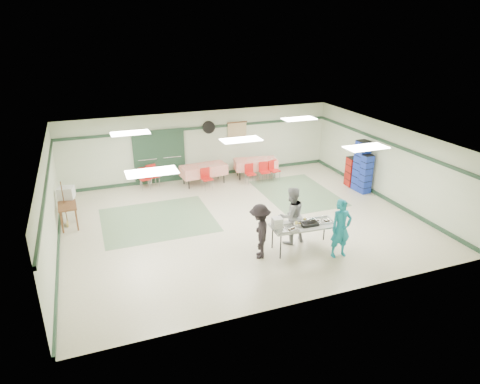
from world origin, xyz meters
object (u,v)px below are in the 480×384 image
object	(u,v)px
crate_stack_blue_b	(365,174)
dining_table_b	(204,170)
chair_c	(273,168)
serving_table	(304,226)
chair_loose_a	(152,173)
printer_table	(68,208)
chair_a	(264,170)
chair_loose_b	(144,176)
volunteer_teal	(341,229)
crate_stack_red	(353,172)
dining_table_a	(256,164)
volunteer_grey	(291,215)
office_printer	(66,193)
crate_stack_blue_a	(361,166)
broom	(64,203)
chair_b	(250,172)
chair_d	(206,176)
volunteer_dark	(260,231)

from	to	relation	value
crate_stack_blue_b	dining_table_b	bearing A→B (deg)	150.51
chair_c	serving_table	bearing A→B (deg)	-116.10
chair_loose_a	printer_table	size ratio (longest dim) A/B	1.02
chair_a	chair_loose_b	distance (m)	4.66
volunteer_teal	chair_c	bearing A→B (deg)	84.33
chair_c	crate_stack_red	bearing A→B (deg)	-42.45
dining_table_a	volunteer_teal	bearing A→B (deg)	-82.75
volunteer_teal	chair_c	xyz separation A→B (m)	(0.82, 6.08, -0.33)
printer_table	chair_loose_b	bearing A→B (deg)	40.36
volunteer_teal	volunteer_grey	xyz separation A→B (m)	(-0.90, 1.16, 0.02)
dining_table_b	printer_table	world-z (taller)	dining_table_b
volunteer_teal	printer_table	distance (m)	8.19
chair_loose_b	office_printer	bearing A→B (deg)	-147.87
crate_stack_blue_a	broom	bearing A→B (deg)	176.41
broom	chair_loose_b	bearing A→B (deg)	43.00
chair_c	printer_table	world-z (taller)	chair_c
chair_a	printer_table	size ratio (longest dim) A/B	0.94
serving_table	broom	xyz separation A→B (m)	(-6.22, 3.94, 0.05)
chair_a	crate_stack_blue_a	distance (m)	3.71
chair_c	crate_stack_blue_b	bearing A→B (deg)	-53.23
crate_stack_red	office_printer	world-z (taller)	crate_stack_red
volunteer_grey	chair_loose_b	size ratio (longest dim) A/B	2.07
printer_table	chair_a	bearing A→B (deg)	10.34
chair_loose_a	crate_stack_blue_a	world-z (taller)	crate_stack_blue_a
chair_c	chair_loose_b	distance (m)	5.07
chair_b	crate_stack_red	distance (m)	3.97
dining_table_a	chair_c	size ratio (longest dim) A/B	2.24
volunteer_teal	volunteer_grey	world-z (taller)	volunteer_grey
chair_loose_b	crate_stack_red	distance (m)	7.99
chair_loose_b	office_printer	xyz separation A→B (m)	(-2.71, -1.92, 0.43)
volunteer_grey	chair_a	distance (m)	5.11
dining_table_a	crate_stack_blue_b	xyz separation A→B (m)	(3.13, -3.01, 0.17)
volunteer_teal	chair_d	bearing A→B (deg)	110.09
dining_table_a	crate_stack_red	size ratio (longest dim) A/B	1.59
volunteer_teal	chair_a	size ratio (longest dim) A/B	2.08
serving_table	chair_a	bearing A→B (deg)	81.33
chair_d	crate_stack_blue_b	xyz separation A→B (m)	(5.40, -2.44, 0.24)
volunteer_dark	printer_table	distance (m)	6.10
volunteer_dark	printer_table	xyz separation A→B (m)	(-4.83, 3.72, -0.14)
chair_b	crate_stack_blue_b	bearing A→B (deg)	-34.89
volunteer_teal	crate_stack_blue_a	world-z (taller)	crate_stack_blue_a
office_printer	volunteer_grey	bearing A→B (deg)	-19.00
printer_table	serving_table	bearing A→B (deg)	-33.93
volunteer_dark	chair_a	size ratio (longest dim) A/B	1.94
volunteer_grey	chair_c	distance (m)	5.23
dining_table_a	crate_stack_red	xyz separation A→B (m)	(3.13, -2.22, 0.00)
volunteer_dark	dining_table_a	bearing A→B (deg)	178.54
chair_loose_a	volunteer_teal	bearing A→B (deg)	-77.36
chair_b	chair_loose_a	bearing A→B (deg)	164.10
dining_table_a	crate_stack_blue_b	size ratio (longest dim) A/B	1.23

